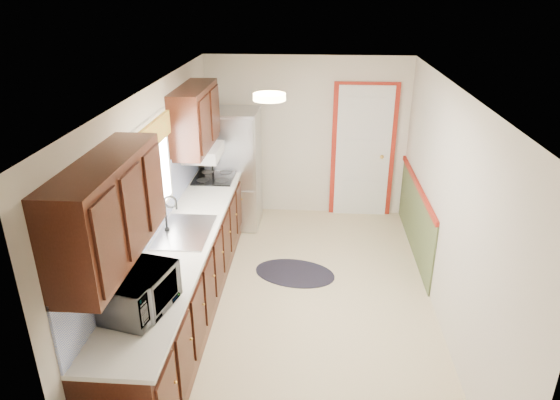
# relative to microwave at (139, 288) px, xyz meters

# --- Properties ---
(room_shell) EXTENTS (3.20, 5.20, 2.52)m
(room_shell) POSITION_rel_microwave_xyz_m (1.20, 1.55, 0.06)
(room_shell) COLOR beige
(room_shell) RESTS_ON ground
(kitchen_run) EXTENTS (0.63, 4.00, 2.20)m
(kitchen_run) POSITION_rel_microwave_xyz_m (-0.04, 1.26, -0.33)
(kitchen_run) COLOR black
(kitchen_run) RESTS_ON ground
(back_wall_trim) EXTENTS (1.12, 2.30, 2.08)m
(back_wall_trim) POSITION_rel_microwave_xyz_m (2.19, 3.76, -0.25)
(back_wall_trim) COLOR maroon
(back_wall_trim) RESTS_ON ground
(ceiling_fixture) EXTENTS (0.30, 0.30, 0.06)m
(ceiling_fixture) POSITION_rel_microwave_xyz_m (0.90, 1.35, 1.22)
(ceiling_fixture) COLOR #FFD88C
(ceiling_fixture) RESTS_ON room_shell
(microwave) EXTENTS (0.46, 0.66, 0.41)m
(microwave) POSITION_rel_microwave_xyz_m (0.00, 0.00, 0.00)
(microwave) COLOR white
(microwave) RESTS_ON kitchen_run
(refrigerator) EXTENTS (0.72, 0.72, 1.72)m
(refrigerator) POSITION_rel_microwave_xyz_m (0.18, 3.54, -0.29)
(refrigerator) COLOR #B7B7BC
(refrigerator) RESTS_ON ground
(rug) EXTENTS (1.12, 0.85, 0.01)m
(rug) POSITION_rel_microwave_xyz_m (1.12, 2.15, -1.14)
(rug) COLOR black
(rug) RESTS_ON ground
(cooktop) EXTENTS (0.52, 0.62, 0.02)m
(cooktop) POSITION_rel_microwave_xyz_m (0.01, 2.95, -0.19)
(cooktop) COLOR black
(cooktop) RESTS_ON kitchen_run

